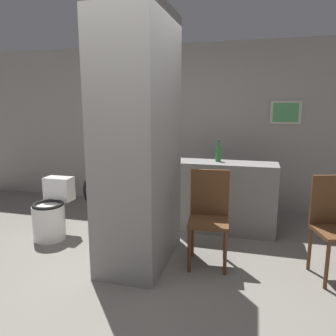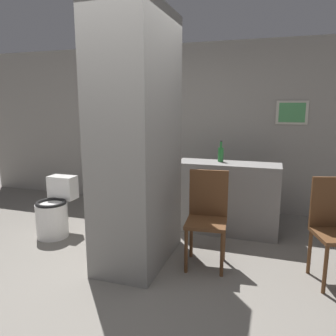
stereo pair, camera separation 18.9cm
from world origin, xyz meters
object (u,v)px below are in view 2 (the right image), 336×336
Objects in this scene: chair_near_pillar at (207,214)px; bottle_tall at (221,154)px; chair_by_doorway at (335,225)px; bicycle at (136,193)px; toilet at (55,211)px.

bottle_tall is at bearing 86.20° from chair_near_pillar.
chair_near_pillar is 1.22m from chair_by_doorway.
chair_by_doorway is 0.60× the size of bicycle.
chair_by_doorway is 2.75m from bicycle.
chair_by_doorway is (1.22, 0.05, 0.00)m from chair_near_pillar.
bottle_tall is (1.97, 0.87, 0.72)m from toilet.
bicycle is (-1.30, 1.13, -0.19)m from chair_near_pillar.
chair_near_pillar and chair_by_doorway have the same top height.
bicycle is (0.71, 0.99, 0.04)m from toilet.
toilet is 2.27m from bottle_tall.
chair_by_doorway is at bearing -1.58° from toilet.
chair_near_pillar is at bearing -88.12° from bottle_tall.
toilet is 2.03m from chair_near_pillar.
bicycle is 5.70× the size of bottle_tall.
chair_near_pillar is 0.60× the size of bicycle.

